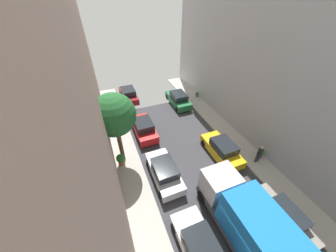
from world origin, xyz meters
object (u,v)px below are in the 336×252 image
parked_car_right_4 (178,99)px  pedestrian (259,154)px  parked_car_left_4 (144,128)px  potted_plant_0 (197,94)px  delivery_truck (247,222)px  parked_car_left_5 (128,95)px  parked_car_right_2 (281,217)px  potted_plant_3 (261,153)px  parked_car_left_2 (200,248)px  street_tree_0 (114,115)px  potted_plant_2 (121,159)px  parked_car_left_3 (164,172)px  parked_car_right_3 (222,149)px

parked_car_right_4 → pedestrian: size_ratio=2.44×
parked_car_left_4 → potted_plant_0: 9.39m
parked_car_right_4 → delivery_truck: (-2.70, -14.99, 1.07)m
parked_car_left_5 → parked_car_right_2: (5.40, -18.59, 0.00)m
parked_car_left_4 → potted_plant_3: 10.72m
parked_car_right_4 → delivery_truck: 15.27m
parked_car_right_4 → potted_plant_0: parked_car_right_4 is taller
parked_car_left_5 → parked_car_right_2: same height
parked_car_left_2 → street_tree_0: 9.60m
delivery_truck → potted_plant_2: bearing=124.7°
pedestrian → parked_car_left_4: bearing=137.3°
parked_car_left_5 → potted_plant_2: 10.73m
parked_car_left_3 → parked_car_left_4: size_ratio=1.00×
parked_car_left_3 → parked_car_right_3: 5.41m
parked_car_left_2 → parked_car_right_2: size_ratio=1.00×
parked_car_right_4 → delivery_truck: size_ratio=0.64×
parked_car_left_5 → parked_car_right_4: 6.36m
potted_plant_0 → parked_car_left_3: bearing=-129.7°
pedestrian → potted_plant_3: (0.63, 0.29, -0.48)m
pedestrian → street_tree_0: street_tree_0 is taller
parked_car_left_4 → parked_car_left_5: same height
potted_plant_3 → delivery_truck: bearing=-141.8°
potted_plant_3 → parked_car_left_3: bearing=172.1°
parked_car_right_2 → street_tree_0: street_tree_0 is taller
parked_car_right_2 → parked_car_right_4: (0.00, 15.23, 0.00)m
parked_car_left_2 → parked_car_left_3: bearing=90.0°
parked_car_right_3 → parked_car_left_3: bearing=-176.4°
parked_car_left_2 → parked_car_left_4: same height
parked_car_left_2 → delivery_truck: bearing=-2.7°
parked_car_right_4 → parked_car_right_2: bearing=-90.0°
parked_car_right_2 → parked_car_right_4: 15.23m
delivery_truck → parked_car_right_2: bearing=-5.2°
parked_car_left_3 → potted_plant_2: size_ratio=4.03×
parked_car_right_4 → delivery_truck: bearing=-100.2°
parked_car_right_4 → parked_car_left_4: bearing=-144.9°
parked_car_left_3 → pedestrian: size_ratio=2.44×
parked_car_left_3 → delivery_truck: delivery_truck is taller
parked_car_right_4 → street_tree_0: 11.04m
parked_car_left_2 → pedestrian: bearing=27.5°
parked_car_left_2 → parked_car_right_2: 5.41m
parked_car_right_4 → potted_plant_0: 2.98m
parked_car_left_3 → potted_plant_3: size_ratio=5.12×
parked_car_left_5 → delivery_truck: delivery_truck is taller
delivery_truck → potted_plant_3: bearing=38.2°
parked_car_left_2 → parked_car_right_2: same height
parked_car_left_5 → parked_car_right_3: (5.40, -12.45, 0.00)m
street_tree_0 → parked_car_left_3: bearing=-48.4°
parked_car_left_5 → potted_plant_2: bearing=-105.3°
parked_car_right_4 → potted_plant_3: parked_car_right_4 is taller
parked_car_left_3 → street_tree_0: (-2.60, 2.92, 3.95)m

